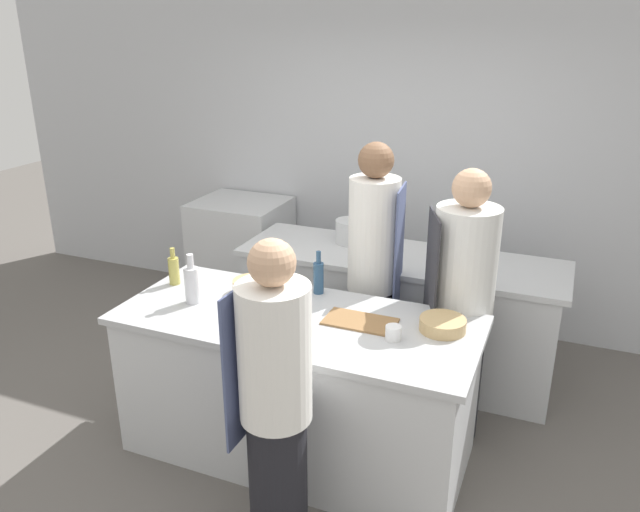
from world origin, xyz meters
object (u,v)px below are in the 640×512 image
(chef_at_prep_near, at_px, (275,404))
(bottle_olive_oil, at_px, (319,277))
(cup, at_px, (393,333))
(bottle_cooking_oil, at_px, (174,270))
(stockpot, at_px, (351,231))
(oven_range, at_px, (242,254))
(bowl_prep_small, at_px, (443,324))
(bottle_vinegar, at_px, (299,306))
(chef_at_pass_far, at_px, (460,310))
(bottle_wine, at_px, (192,284))
(chef_at_stove, at_px, (373,276))
(bowl_mixing_large, at_px, (252,287))

(chef_at_prep_near, distance_m, bottle_olive_oil, 1.10)
(chef_at_prep_near, relative_size, cup, 19.04)
(bottle_cooking_oil, bearing_deg, stockpot, 56.65)
(bottle_cooking_oil, bearing_deg, oven_range, 104.93)
(bowl_prep_small, bearing_deg, bottle_cooking_oil, -179.38)
(bottle_cooking_oil, bearing_deg, bottle_vinegar, -12.57)
(chef_at_pass_far, bearing_deg, stockpot, 29.89)
(bottle_wine, relative_size, stockpot, 1.28)
(chef_at_stove, xyz_separation_m, chef_at_pass_far, (0.61, -0.18, -0.05))
(bottle_olive_oil, bearing_deg, bottle_wine, -147.02)
(chef_at_prep_near, height_order, chef_at_stove, chef_at_stove)
(bottle_cooking_oil, bearing_deg, bottle_olive_oil, 13.70)
(bottle_olive_oil, height_order, cup, bottle_olive_oil)
(oven_range, height_order, cup, oven_range)
(bottle_wine, bearing_deg, chef_at_stove, 41.92)
(chef_at_stove, height_order, cup, chef_at_stove)
(bowl_mixing_large, height_order, bowl_prep_small, bowl_mixing_large)
(oven_range, height_order, bottle_cooking_oil, bottle_cooking_oil)
(bowl_prep_small, bearing_deg, bottle_vinegar, -162.65)
(chef_at_prep_near, xyz_separation_m, chef_at_pass_far, (0.62, 1.25, 0.04))
(bottle_wine, bearing_deg, oven_range, 111.10)
(chef_at_prep_near, height_order, bottle_olive_oil, chef_at_prep_near)
(chef_at_prep_near, relative_size, chef_at_stove, 0.91)
(bottle_wine, bearing_deg, bottle_cooking_oil, 143.78)
(chef_at_stove, distance_m, bowl_mixing_large, 0.81)
(bottle_olive_oil, relative_size, cup, 3.20)
(chef_at_stove, bearing_deg, bowl_prep_small, 39.05)
(bottle_vinegar, bearing_deg, chef_at_stove, 78.13)
(oven_range, relative_size, bottle_wine, 3.22)
(oven_range, relative_size, stockpot, 4.11)
(bottle_wine, distance_m, bowl_prep_small, 1.48)
(chef_at_prep_near, height_order, bottle_wine, chef_at_prep_near)
(bowl_prep_small, xyz_separation_m, cup, (-0.22, -0.20, 0.00))
(oven_range, bearing_deg, chef_at_prep_near, -57.44)
(bottle_wine, bearing_deg, chef_at_pass_far, 22.09)
(bottle_cooking_oil, xyz_separation_m, cup, (1.51, -0.19, -0.06))
(chef_at_stove, xyz_separation_m, stockpot, (-0.36, 0.59, 0.08))
(stockpot, bearing_deg, bowl_prep_small, -50.80)
(bottle_vinegar, height_order, bottle_cooking_oil, bottle_vinegar)
(bottle_olive_oil, relative_size, bottle_vinegar, 0.96)
(oven_range, relative_size, chef_at_prep_near, 0.61)
(oven_range, bearing_deg, bowl_mixing_large, -58.23)
(chef_at_pass_far, relative_size, cup, 20.13)
(chef_at_pass_far, xyz_separation_m, bottle_cooking_oil, (-1.75, -0.41, 0.14))
(bowl_mixing_large, bearing_deg, cup, -14.07)
(bowl_prep_small, distance_m, stockpot, 1.50)
(chef_at_prep_near, bearing_deg, chef_at_stove, 0.32)
(chef_at_stove, xyz_separation_m, cup, (0.36, -0.78, 0.03))
(bottle_wine, distance_m, bottle_cooking_oil, 0.33)
(bottle_wine, height_order, bottle_cooking_oil, bottle_wine)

